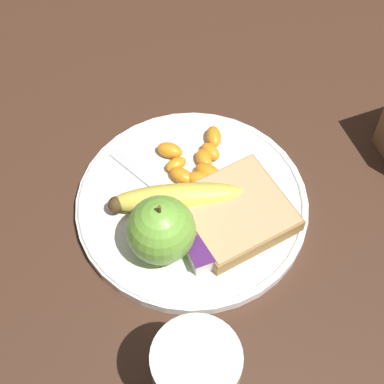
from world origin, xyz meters
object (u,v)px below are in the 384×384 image
at_px(apple, 161,230).
at_px(jam_packet, 208,252).
at_px(juice_glass, 196,377).
at_px(bread_slice, 236,212).
at_px(banana, 178,200).
at_px(plate, 192,204).
at_px(fork, 182,207).

height_order(apple, jam_packet, apple).
xyz_separation_m(juice_glass, bread_slice, (-0.11, -0.16, -0.02)).
bearing_deg(apple, banana, -129.60).
xyz_separation_m(banana, jam_packet, (-0.01, 0.07, -0.01)).
bearing_deg(banana, juice_glass, 74.09).
relative_size(apple, bread_slice, 0.66).
height_order(plate, jam_packet, jam_packet).
relative_size(fork, jam_packet, 4.16).
bearing_deg(juice_glass, banana, -105.91).
bearing_deg(juice_glass, fork, -107.24).
relative_size(juice_glass, bread_slice, 0.82).
bearing_deg(bread_slice, fork, -33.19).
height_order(bread_slice, fork, bread_slice).
distance_m(plate, jam_packet, 0.07).
height_order(juice_glass, apple, juice_glass).
xyz_separation_m(fork, jam_packet, (-0.00, 0.07, 0.01)).
relative_size(apple, jam_packet, 1.89).
relative_size(plate, juice_glass, 2.60).
bearing_deg(apple, jam_packet, 145.09).
xyz_separation_m(plate, apple, (0.05, 0.04, 0.04)).
relative_size(bread_slice, fork, 0.69).
bearing_deg(bread_slice, banana, -32.02).
bearing_deg(apple, bread_slice, -176.43).
xyz_separation_m(juice_glass, jam_packet, (-0.06, -0.12, -0.02)).
distance_m(plate, apple, 0.08).
height_order(plate, fork, fork).
bearing_deg(juice_glass, plate, -110.44).
distance_m(banana, jam_packet, 0.07).
distance_m(apple, banana, 0.05).
height_order(bread_slice, jam_packet, same).
relative_size(juice_glass, banana, 0.65).
bearing_deg(banana, fork, 163.11).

